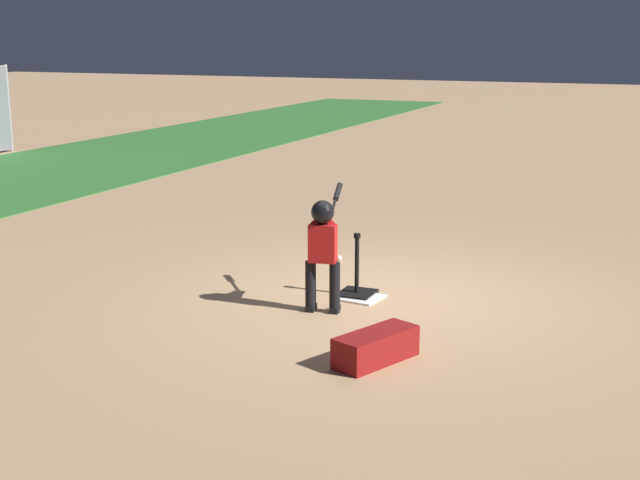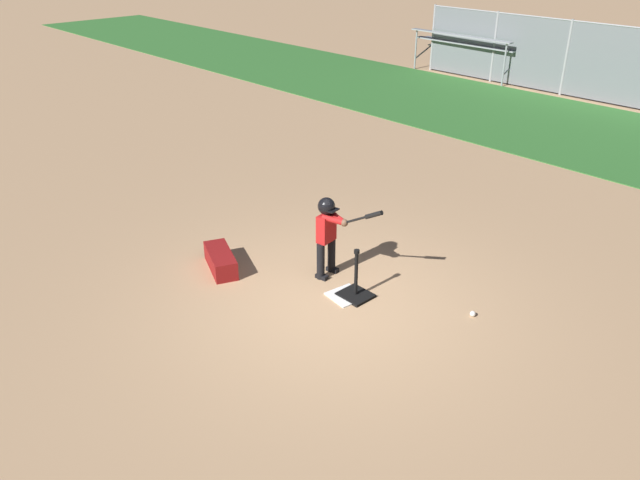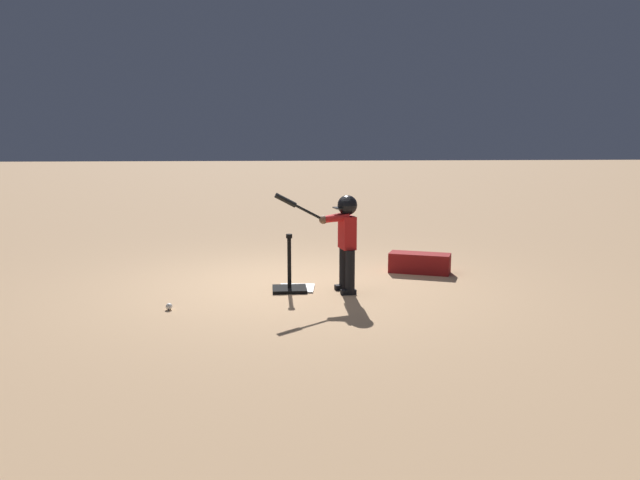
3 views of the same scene
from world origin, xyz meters
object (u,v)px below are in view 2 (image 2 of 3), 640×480
batting_tee (356,290)px  bleachers_left_center (479,52)px  baseball (473,314)px  batter_child (328,227)px  equipment_bag (221,260)px  bleachers_far_right (635,79)px

batting_tee → bleachers_left_center: 15.01m
baseball → batter_child: bearing=-162.6°
batting_tee → batter_child: batter_child is taller
baseball → equipment_bag: size_ratio=0.09×
baseball → equipment_bag: bearing=-152.9°
batting_tee → equipment_bag: size_ratio=0.85×
batter_child → bleachers_far_right: batter_child is taller
equipment_bag → batter_child: bearing=62.5°
baseball → batting_tee: bearing=-150.8°
equipment_bag → bleachers_far_right: bearing=113.1°
batting_tee → bleachers_left_center: bearing=118.2°
baseball → bleachers_left_center: bearing=124.2°
bleachers_left_center → baseball: bearing=-55.8°
baseball → bleachers_far_right: 13.42m
batter_child → bleachers_far_right: size_ratio=0.44×
batter_child → bleachers_far_right: (-1.43, 13.59, -0.27)m
bleachers_far_right → batting_tee: bearing=-81.3°
bleachers_left_center → batter_child: bearing=-63.9°
baseball → bleachers_left_center: bleachers_left_center is taller
batter_child → baseball: (2.03, 0.64, -0.73)m
baseball → bleachers_far_right: bearing=105.0°
batter_child → bleachers_left_center: 14.59m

